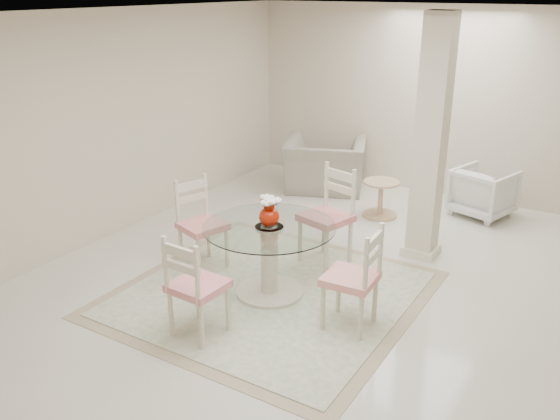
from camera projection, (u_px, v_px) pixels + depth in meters
The scene contains 13 objects.
ground at pixel (332, 288), 6.12m from camera, with size 7.00×7.00×0.00m, color silver.
room_shell at pixel (338, 110), 5.46m from camera, with size 6.02×7.02×2.71m.
column at pixel (431, 141), 6.43m from camera, with size 0.30×0.30×2.70m, color beige.
area_rug at pixel (270, 293), 6.00m from camera, with size 2.84×2.84×0.02m.
dining_table at pixel (269, 260), 5.87m from camera, with size 1.30×1.30×0.75m.
red_vase at pixel (269, 211), 5.68m from camera, with size 0.23×0.22×0.31m.
dining_chair_east at pixel (358, 272), 5.20m from camera, with size 0.47×0.46×1.10m.
dining_chair_north at pixel (331, 208), 6.51m from camera, with size 0.59×0.59×1.20m.
dining_chair_west at pixel (199, 217), 6.41m from camera, with size 0.56×0.56×1.10m.
dining_chair_south at pixel (192, 280), 5.06m from camera, with size 0.45×0.45×1.08m.
recliner_taupe at pixel (325, 165), 8.92m from camera, with size 1.18×1.03×0.77m, color gray.
armchair_white at pixel (483, 192), 7.95m from camera, with size 0.70×0.72×0.66m, color silver.
side_table at pixel (380, 200), 7.94m from camera, with size 0.48×0.48×0.50m.
Camera 1 is at (2.39, -4.91, 2.94)m, focal length 38.00 mm.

